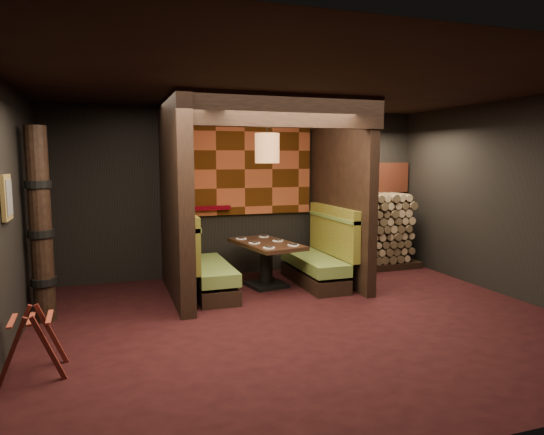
% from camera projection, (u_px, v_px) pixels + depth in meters
% --- Properties ---
extents(floor, '(6.50, 5.50, 0.02)m').
position_uv_depth(floor, '(306.00, 323.00, 5.98)').
color(floor, black).
rests_on(floor, ground).
extents(ceiling, '(6.50, 5.50, 0.02)m').
position_uv_depth(ceiling, '(308.00, 85.00, 5.63)').
color(ceiling, black).
rests_on(ceiling, ground).
extents(wall_back, '(6.50, 0.02, 2.85)m').
position_uv_depth(wall_back, '(245.00, 192.00, 8.40)').
color(wall_back, black).
rests_on(wall_back, ground).
extents(wall_front, '(6.50, 0.02, 2.85)m').
position_uv_depth(wall_front, '(467.00, 247.00, 3.21)').
color(wall_front, black).
rests_on(wall_front, ground).
extents(wall_left, '(0.02, 5.50, 2.85)m').
position_uv_depth(wall_left, '(1.00, 218.00, 4.77)').
color(wall_left, black).
rests_on(wall_left, ground).
extents(wall_right, '(0.02, 5.50, 2.85)m').
position_uv_depth(wall_right, '(520.00, 200.00, 6.84)').
color(wall_right, black).
rests_on(wall_right, ground).
extents(partition_left, '(0.20, 2.20, 2.85)m').
position_uv_depth(partition_left, '(175.00, 199.00, 6.93)').
color(partition_left, black).
rests_on(partition_left, floor).
extents(partition_right, '(0.15, 2.10, 2.85)m').
position_uv_depth(partition_right, '(340.00, 195.00, 7.82)').
color(partition_right, black).
rests_on(partition_right, floor).
extents(header_beam, '(2.85, 0.18, 0.44)m').
position_uv_depth(header_beam, '(285.00, 110.00, 6.31)').
color(header_beam, black).
rests_on(header_beam, partition_left).
extents(tapa_back_panel, '(2.40, 0.06, 1.55)m').
position_uv_depth(tapa_back_panel, '(244.00, 169.00, 8.30)').
color(tapa_back_panel, '#9E4726').
rests_on(tapa_back_panel, wall_back).
extents(tapa_side_panel, '(0.04, 1.85, 1.45)m').
position_uv_depth(tapa_side_panel, '(181.00, 169.00, 7.08)').
color(tapa_side_panel, '#9E4726').
rests_on(tapa_side_panel, partition_left).
extents(lacquer_shelf, '(0.60, 0.12, 0.07)m').
position_uv_depth(lacquer_shelf, '(213.00, 208.00, 8.14)').
color(lacquer_shelf, '#56030D').
rests_on(lacquer_shelf, wall_back).
extents(booth_bench_left, '(0.68, 1.60, 1.14)m').
position_uv_depth(booth_bench_left, '(203.00, 267.00, 7.18)').
color(booth_bench_left, black).
rests_on(booth_bench_left, floor).
extents(booth_bench_right, '(0.68, 1.60, 1.14)m').
position_uv_depth(booth_bench_right, '(320.00, 259.00, 7.78)').
color(booth_bench_right, black).
rests_on(booth_bench_right, floor).
extents(dining_table, '(0.97, 1.45, 0.71)m').
position_uv_depth(dining_table, '(266.00, 257.00, 7.59)').
color(dining_table, black).
rests_on(dining_table, floor).
extents(place_settings, '(0.77, 1.16, 0.03)m').
position_uv_depth(place_settings, '(266.00, 241.00, 7.56)').
color(place_settings, white).
rests_on(place_settings, dining_table).
extents(pendant_lamp, '(0.37, 0.37, 0.92)m').
position_uv_depth(pendant_lamp, '(267.00, 148.00, 7.33)').
color(pendant_lamp, '#A5693A').
rests_on(pendant_lamp, ceiling).
extents(framed_picture, '(0.05, 0.36, 0.46)m').
position_uv_depth(framed_picture, '(7.00, 197.00, 4.86)').
color(framed_picture, olive).
rests_on(framed_picture, wall_left).
extents(luggage_rack, '(0.62, 0.45, 0.66)m').
position_uv_depth(luggage_rack, '(32.00, 341.00, 4.49)').
color(luggage_rack, '#4E1813').
rests_on(luggage_rack, floor).
extents(totem_column, '(0.31, 0.31, 2.40)m').
position_uv_depth(totem_column, '(40.00, 226.00, 5.90)').
color(totem_column, black).
rests_on(totem_column, floor).
extents(firewood_stack, '(1.73, 0.70, 1.36)m').
position_uv_depth(firewood_stack, '(372.00, 231.00, 8.83)').
color(firewood_stack, black).
rests_on(firewood_stack, floor).
extents(mosaic_header, '(1.83, 0.10, 0.56)m').
position_uv_depth(mosaic_header, '(364.00, 178.00, 9.03)').
color(mosaic_header, brown).
rests_on(mosaic_header, wall_back).
extents(bay_front_post, '(0.08, 0.08, 2.85)m').
position_uv_depth(bay_front_post, '(338.00, 193.00, 8.09)').
color(bay_front_post, black).
rests_on(bay_front_post, floor).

